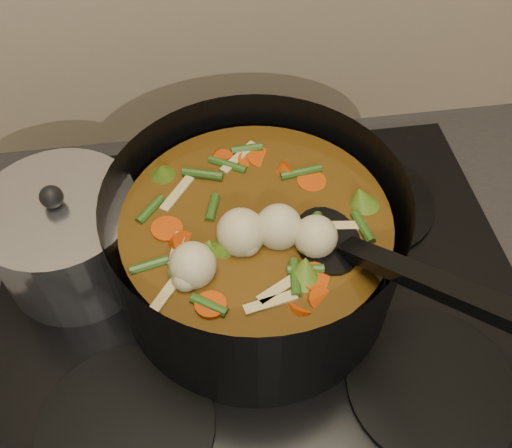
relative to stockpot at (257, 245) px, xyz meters
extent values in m
cube|color=brown|center=(0.00, -0.03, -0.57)|extent=(2.60, 0.60, 0.86)
cube|color=black|center=(0.00, -0.03, -0.12)|extent=(2.64, 0.64, 0.05)
cube|color=black|center=(0.00, -0.03, -0.08)|extent=(0.62, 0.54, 0.02)
cylinder|color=black|center=(-0.16, -0.16, -0.07)|extent=(0.18, 0.18, 0.01)
cylinder|color=black|center=(0.16, -0.16, -0.07)|extent=(0.18, 0.18, 0.01)
cylinder|color=black|center=(-0.16, 0.10, -0.07)|extent=(0.18, 0.18, 0.01)
cylinder|color=black|center=(0.16, 0.10, -0.07)|extent=(0.18, 0.18, 0.01)
cylinder|color=black|center=(0.00, 0.00, 0.01)|extent=(0.39, 0.39, 0.16)
cylinder|color=black|center=(0.00, 0.00, -0.07)|extent=(0.31, 0.31, 0.01)
cylinder|color=#4F330D|center=(0.00, 0.00, -0.01)|extent=(0.29, 0.29, 0.11)
cylinder|color=#C23809|center=(0.04, 0.00, 0.04)|extent=(0.03, 0.03, 0.03)
cylinder|color=#C23809|center=(0.04, 0.06, 0.04)|extent=(0.04, 0.04, 0.03)
cylinder|color=#C23809|center=(-0.03, 0.10, 0.04)|extent=(0.04, 0.04, 0.03)
cylinder|color=#C23809|center=(-0.06, 0.02, 0.04)|extent=(0.03, 0.04, 0.03)
cylinder|color=#C23809|center=(-0.08, -0.05, 0.04)|extent=(0.04, 0.04, 0.03)
cylinder|color=#C23809|center=(0.00, -0.04, 0.04)|extent=(0.04, 0.04, 0.03)
cylinder|color=#C23809|center=(0.06, -0.04, 0.04)|extent=(0.04, 0.04, 0.03)
cylinder|color=#C23809|center=(0.10, 0.03, 0.04)|extent=(0.04, 0.03, 0.03)
cylinder|color=#C23809|center=(0.02, 0.06, 0.04)|extent=(0.04, 0.04, 0.03)
cylinder|color=#C23809|center=(-0.05, 0.08, 0.04)|extent=(0.04, 0.04, 0.03)
cylinder|color=#C23809|center=(-0.04, 0.00, 0.04)|extent=(0.03, 0.03, 0.03)
sphere|color=beige|center=(0.07, 0.00, 0.06)|extent=(0.04, 0.04, 0.04)
sphere|color=beige|center=(-0.02, 0.06, 0.06)|extent=(0.04, 0.04, 0.04)
sphere|color=beige|center=(-0.05, -0.04, 0.06)|extent=(0.04, 0.04, 0.04)
sphere|color=beige|center=(0.06, -0.03, 0.06)|extent=(0.04, 0.04, 0.04)
cone|color=#547C1F|center=(0.01, -0.09, 0.05)|extent=(0.04, 0.04, 0.04)
cone|color=#547C1F|center=(0.09, 0.02, 0.05)|extent=(0.04, 0.04, 0.04)
cone|color=#547C1F|center=(-0.03, 0.09, 0.05)|extent=(0.04, 0.04, 0.04)
cone|color=#547C1F|center=(-0.09, -0.03, 0.05)|extent=(0.04, 0.04, 0.04)
cone|color=#547C1F|center=(0.03, -0.08, 0.05)|extent=(0.04, 0.04, 0.04)
cylinder|color=#2F5017|center=(0.03, 0.04, 0.05)|extent=(0.01, 0.04, 0.01)
cylinder|color=#2F5017|center=(-0.02, 0.11, 0.05)|extent=(0.04, 0.03, 0.01)
cylinder|color=#2F5017|center=(-0.07, 0.05, 0.05)|extent=(0.04, 0.02, 0.01)
cylinder|color=#2F5017|center=(-0.07, -0.02, 0.05)|extent=(0.03, 0.04, 0.01)
cylinder|color=#2F5017|center=(-0.02, -0.04, 0.05)|extent=(0.03, 0.04, 0.01)
cylinder|color=#2F5017|center=(0.04, -0.10, 0.05)|extent=(0.04, 0.02, 0.01)
cylinder|color=#2F5017|center=(0.08, -0.03, 0.05)|extent=(0.04, 0.03, 0.01)
cylinder|color=#2F5017|center=(0.06, 0.04, 0.05)|extent=(0.01, 0.04, 0.01)
cylinder|color=#2F5017|center=(0.01, 0.05, 0.05)|extent=(0.04, 0.03, 0.01)
cylinder|color=#2F5017|center=(-0.07, 0.08, 0.05)|extent=(0.04, 0.02, 0.01)
cylinder|color=#2F5017|center=(-0.09, 0.00, 0.05)|extent=(0.03, 0.04, 0.01)
cylinder|color=#2F5017|center=(-0.05, -0.05, 0.05)|extent=(0.03, 0.04, 0.01)
cylinder|color=#2F5017|center=(0.00, -0.05, 0.05)|extent=(0.04, 0.02, 0.01)
cube|color=tan|center=(-0.06, 0.05, 0.05)|extent=(0.05, 0.01, 0.00)
cube|color=tan|center=(-0.06, -0.05, 0.05)|extent=(0.02, 0.05, 0.00)
cube|color=tan|center=(0.03, -0.07, 0.05)|extent=(0.04, 0.03, 0.00)
cube|color=tan|center=(0.08, 0.00, 0.05)|extent=(0.04, 0.04, 0.00)
cube|color=tan|center=(0.02, 0.08, 0.05)|extent=(0.03, 0.05, 0.00)
cube|color=tan|center=(-0.07, 0.04, 0.05)|extent=(0.05, 0.02, 0.00)
cube|color=tan|center=(-0.06, -0.05, 0.05)|extent=(0.01, 0.05, 0.00)
ellipsoid|color=black|center=(0.07, -0.04, 0.05)|extent=(0.07, 0.09, 0.01)
cube|color=black|center=(0.13, -0.13, 0.10)|extent=(0.11, 0.18, 0.12)
cylinder|color=silver|center=(-0.21, 0.05, -0.02)|extent=(0.17, 0.17, 0.10)
cylinder|color=silver|center=(-0.21, 0.05, 0.04)|extent=(0.17, 0.17, 0.01)
sphere|color=black|center=(-0.21, 0.05, 0.06)|extent=(0.03, 0.03, 0.03)
camera|label=1|loc=(-0.05, -0.37, 0.51)|focal=40.00mm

